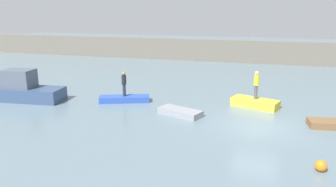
# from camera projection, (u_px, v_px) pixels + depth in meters

# --- Properties ---
(ground_plane) EXTENTS (120.00, 120.00, 0.00)m
(ground_plane) POSITION_uv_depth(u_px,v_px,m) (257.00, 126.00, 18.26)
(ground_plane) COLOR slate
(embankment_wall) EXTENTS (80.00, 1.20, 2.68)m
(embankment_wall) POSITION_uv_depth(u_px,v_px,m) (263.00, 52.00, 38.98)
(embankment_wall) COLOR #666056
(embankment_wall) RESTS_ON ground_plane
(motorboat) EXTENTS (5.69, 2.49, 2.21)m
(motorboat) POSITION_uv_depth(u_px,v_px,m) (23.00, 90.00, 23.36)
(motorboat) COLOR #33476B
(motorboat) RESTS_ON ground_plane
(rowboat_blue) EXTENTS (3.60, 2.20, 0.42)m
(rowboat_blue) POSITION_uv_depth(u_px,v_px,m) (125.00, 99.00, 23.06)
(rowboat_blue) COLOR #2B4CAD
(rowboat_blue) RESTS_ON ground_plane
(rowboat_grey) EXTENTS (2.94, 2.00, 0.37)m
(rowboat_grey) POSITION_uv_depth(u_px,v_px,m) (180.00, 112.00, 20.20)
(rowboat_grey) COLOR gray
(rowboat_grey) RESTS_ON ground_plane
(rowboat_yellow) EXTENTS (3.28, 2.19, 0.53)m
(rowboat_yellow) POSITION_uv_depth(u_px,v_px,m) (255.00, 103.00, 21.87)
(rowboat_yellow) COLOR gold
(rowboat_yellow) RESTS_ON ground_plane
(person_hiviz_shirt) EXTENTS (0.32, 0.32, 1.90)m
(person_hiviz_shirt) POSITION_uv_depth(u_px,v_px,m) (256.00, 83.00, 21.53)
(person_hiviz_shirt) COLOR #4C4C56
(person_hiviz_shirt) RESTS_ON rowboat_yellow
(person_dark_shirt) EXTENTS (0.32, 0.32, 1.74)m
(person_dark_shirt) POSITION_uv_depth(u_px,v_px,m) (124.00, 82.00, 22.76)
(person_dark_shirt) COLOR #232838
(person_dark_shirt) RESTS_ON rowboat_blue
(mooring_buoy) EXTENTS (0.48, 0.48, 0.48)m
(mooring_buoy) POSITION_uv_depth(u_px,v_px,m) (321.00, 166.00, 13.19)
(mooring_buoy) COLOR orange
(mooring_buoy) RESTS_ON ground_plane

